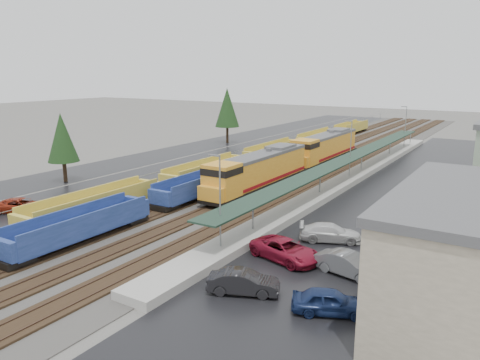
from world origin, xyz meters
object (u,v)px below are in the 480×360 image
object	(u,v)px
parked_car_east_b	(285,250)
parked_car_east_e	(349,265)
parked_car_east_d	(330,302)
locomotive_trail	(324,148)
well_string_yellow	(208,173)
locomotive_lead	(257,171)
parked_car_west_c	(22,206)
well_string_blue	(149,205)
parked_car_east_a	(243,282)
parked_car_east_c	(330,233)

from	to	relation	value
parked_car_east_b	parked_car_east_e	size ratio (longest dim) A/B	1.18
parked_car_east_b	parked_car_east_d	xyz separation A→B (m)	(5.89, -5.91, -0.04)
locomotive_trail	parked_car_east_b	size ratio (longest dim) A/B	3.64
locomotive_trail	well_string_yellow	world-z (taller)	locomotive_trail
locomotive_lead	parked_car_west_c	bearing A→B (deg)	-128.43
locomotive_lead	locomotive_trail	xyz separation A→B (m)	(0.00, 21.00, 0.00)
locomotive_lead	well_string_blue	distance (m)	15.09
parked_car_west_c	parked_car_east_e	bearing A→B (deg)	-107.27
parked_car_east_a	parked_car_east_b	world-z (taller)	parked_car_east_b
well_string_blue	parked_car_east_b	size ratio (longest dim) A/B	16.90
locomotive_trail	parked_car_west_c	bearing A→B (deg)	-111.28
parked_car_west_c	parked_car_east_b	world-z (taller)	parked_car_east_b
well_string_yellow	parked_car_east_d	world-z (taller)	well_string_yellow
well_string_yellow	well_string_blue	xyz separation A→B (m)	(4.00, -15.45, -0.02)
well_string_yellow	well_string_blue	distance (m)	15.96
parked_car_east_b	parked_car_east_d	distance (m)	8.34
parked_car_west_c	parked_car_east_b	bearing A→B (deg)	-106.10
locomotive_lead	parked_car_east_e	world-z (taller)	locomotive_lead
parked_car_east_b	parked_car_east_c	xyz separation A→B (m)	(1.40, 5.69, -0.05)
parked_car_east_c	well_string_blue	bearing A→B (deg)	76.73
locomotive_lead	parked_car_east_c	size ratio (longest dim) A/B	4.05
well_string_blue	parked_car_west_c	distance (m)	13.38
parked_car_east_b	parked_car_east_c	bearing A→B (deg)	1.66
locomotive_trail	parked_car_east_d	distance (m)	47.61
parked_car_east_e	locomotive_lead	bearing A→B (deg)	57.05
well_string_blue	parked_car_east_e	size ratio (longest dim) A/B	19.98
well_string_yellow	parked_car_east_d	xyz separation A→B (m)	(26.23, -23.92, -0.47)
locomotive_trail	parked_car_east_b	world-z (taller)	locomotive_trail
parked_car_east_a	parked_car_east_b	size ratio (longest dim) A/B	0.80
well_string_blue	locomotive_trail	bearing A→B (deg)	83.57
locomotive_lead	parked_car_east_a	world-z (taller)	locomotive_lead
well_string_blue	parked_car_east_a	distance (m)	18.80
locomotive_lead	parked_car_east_e	size ratio (longest dim) A/B	4.31
well_string_yellow	parked_car_east_c	xyz separation A→B (m)	(21.74, -12.32, -0.49)
well_string_blue	parked_car_east_d	distance (m)	23.79
well_string_blue	parked_car_east_c	distance (m)	18.02
parked_car_east_c	parked_car_east_e	size ratio (longest dim) A/B	1.06
locomotive_lead	parked_car_east_d	size ratio (longest dim) A/B	4.67
parked_car_west_c	parked_car_east_c	xyz separation A→B (m)	(29.80, 8.90, 0.01)
locomotive_trail	parked_car_east_b	xyz separation A→B (m)	(12.33, -38.05, -1.73)
parked_car_east_a	parked_car_east_c	size ratio (longest dim) A/B	0.90
locomotive_trail	parked_car_west_c	xyz separation A→B (m)	(-16.07, -41.25, -1.79)
parked_car_east_a	well_string_yellow	bearing A→B (deg)	17.15
parked_car_west_c	parked_car_east_e	size ratio (longest dim) A/B	1.09
parked_car_east_a	parked_car_east_e	bearing A→B (deg)	-60.61
parked_car_east_b	parked_car_east_e	world-z (taller)	parked_car_east_e
parked_car_east_a	parked_car_east_d	size ratio (longest dim) A/B	1.03
well_string_blue	locomotive_lead	bearing A→B (deg)	74.56
parked_car_east_e	well_string_blue	bearing A→B (deg)	94.55
well_string_yellow	parked_car_east_b	distance (m)	27.17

